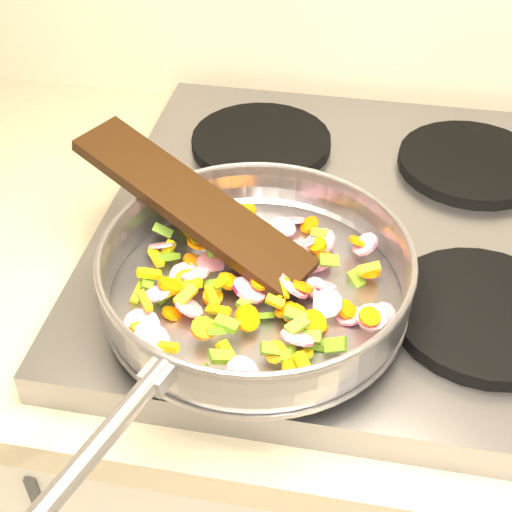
# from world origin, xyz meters

# --- Properties ---
(cooktop) EXTENTS (0.60, 0.60, 0.04)m
(cooktop) POSITION_xyz_m (-0.70, 1.67, 0.92)
(cooktop) COLOR #939399
(cooktop) RESTS_ON counter_top
(grate_fl) EXTENTS (0.19, 0.19, 0.02)m
(grate_fl) POSITION_xyz_m (-0.84, 1.52, 0.95)
(grate_fl) COLOR black
(grate_fl) RESTS_ON cooktop
(grate_fr) EXTENTS (0.19, 0.19, 0.02)m
(grate_fr) POSITION_xyz_m (-0.56, 1.52, 0.95)
(grate_fr) COLOR black
(grate_fr) RESTS_ON cooktop
(grate_bl) EXTENTS (0.19, 0.19, 0.02)m
(grate_bl) POSITION_xyz_m (-0.84, 1.81, 0.95)
(grate_bl) COLOR black
(grate_bl) RESTS_ON cooktop
(grate_br) EXTENTS (0.19, 0.19, 0.02)m
(grate_br) POSITION_xyz_m (-0.56, 1.81, 0.95)
(grate_br) COLOR black
(grate_br) RESTS_ON cooktop
(saute_pan) EXTENTS (0.36, 0.51, 0.06)m
(saute_pan) POSITION_xyz_m (-0.79, 1.50, 0.99)
(saute_pan) COLOR #9E9EA5
(saute_pan) RESTS_ON grate_fl
(vegetable_heap) EXTENTS (0.27, 0.28, 0.05)m
(vegetable_heap) POSITION_xyz_m (-0.79, 1.50, 0.98)
(vegetable_heap) COLOR orange
(vegetable_heap) RESTS_ON saute_pan
(wooden_spatula) EXTENTS (0.29, 0.18, 0.08)m
(wooden_spatula) POSITION_xyz_m (-0.87, 1.57, 1.02)
(wooden_spatula) COLOR black
(wooden_spatula) RESTS_ON saute_pan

